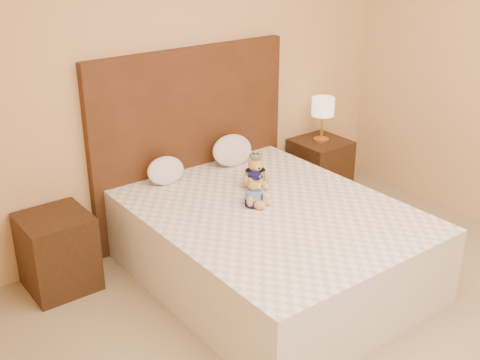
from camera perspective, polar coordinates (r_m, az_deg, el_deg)
name	(u,v)px	position (r m, az deg, el deg)	size (l,w,h in m)	color
room_walls	(369,41)	(3.26, 12.16, 12.79)	(4.04, 4.52, 2.72)	#DCB178
bed	(271,243)	(4.29, 2.97, -6.03)	(1.60, 2.00, 0.55)	white
headboard	(191,142)	(4.83, -4.64, 3.63)	(1.75, 0.08, 1.50)	#4D2B17
nightstand_left	(58,252)	(4.36, -16.88, -6.54)	(0.45, 0.45, 0.55)	#391F12
nightstand_right	(319,169)	(5.58, 7.55, 1.07)	(0.45, 0.45, 0.55)	#391F12
lamp	(323,109)	(5.39, 7.87, 6.71)	(0.20, 0.20, 0.40)	gold
teddy_police	(254,190)	(4.16, 1.35, -0.92)	(0.20, 0.19, 0.24)	#BA8D48
teddy_prisoner	(255,171)	(4.44, 1.47, 0.83)	(0.22, 0.21, 0.25)	#BA8D48
pillow_left	(166,169)	(4.55, -7.06, 1.01)	(0.31, 0.20, 0.22)	white
pillow_right	(232,149)	(4.86, -0.74, 2.96)	(0.37, 0.24, 0.26)	white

